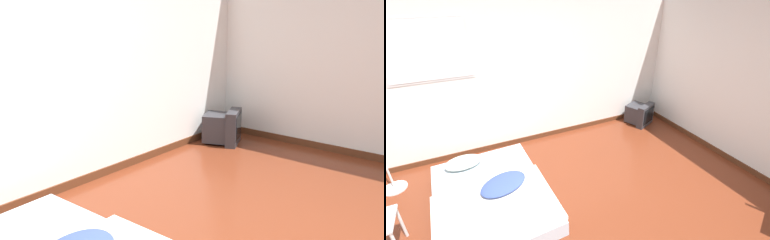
# 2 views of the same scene
# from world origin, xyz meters

# --- Properties ---
(wall_back) EXTENTS (8.28, 0.08, 2.60)m
(wall_back) POSITION_xyz_m (-0.02, 2.44, 1.29)
(wall_back) COLOR white
(wall_back) RESTS_ON ground_plane
(crt_tv) EXTENTS (0.58, 0.59, 0.46)m
(crt_tv) POSITION_xyz_m (2.38, 2.06, 0.22)
(crt_tv) COLOR #333338
(crt_tv) RESTS_ON ground_plane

